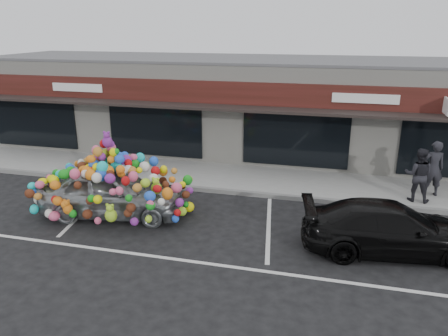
% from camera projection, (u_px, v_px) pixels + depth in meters
% --- Properties ---
extents(ground, '(90.00, 90.00, 0.00)m').
position_uv_depth(ground, '(178.00, 219.00, 13.52)').
color(ground, black).
rests_on(ground, ground).
extents(shop_building, '(24.00, 7.20, 4.31)m').
position_uv_depth(shop_building, '(239.00, 104.00, 20.61)').
color(shop_building, beige).
rests_on(shop_building, ground).
extents(sidewalk, '(26.00, 3.00, 0.15)m').
position_uv_depth(sidewalk, '(213.00, 176.00, 17.17)').
color(sidewalk, gray).
rests_on(sidewalk, ground).
extents(kerb, '(26.00, 0.18, 0.16)m').
position_uv_depth(kerb, '(202.00, 189.00, 15.79)').
color(kerb, slate).
rests_on(kerb, ground).
extents(parking_stripe_left, '(0.73, 4.37, 0.01)m').
position_uv_depth(parking_stripe_left, '(89.00, 207.00, 14.46)').
color(parking_stripe_left, silver).
rests_on(parking_stripe_left, ground).
extents(parking_stripe_mid, '(0.73, 4.37, 0.01)m').
position_uv_depth(parking_stripe_mid, '(269.00, 227.00, 13.03)').
color(parking_stripe_mid, silver).
rests_on(parking_stripe_mid, ground).
extents(lane_line, '(14.00, 0.12, 0.01)m').
position_uv_depth(lane_line, '(221.00, 265.00, 10.92)').
color(lane_line, silver).
rests_on(lane_line, ground).
extents(toy_car, '(3.23, 5.01, 2.78)m').
position_uv_depth(toy_car, '(112.00, 187.00, 13.57)').
color(toy_car, '#999FA2').
rests_on(toy_car, ground).
extents(black_sedan, '(2.56, 4.84, 1.34)m').
position_uv_depth(black_sedan, '(391.00, 228.00, 11.43)').
color(black_sedan, black).
rests_on(black_sedan, ground).
extents(pedestrian_a, '(0.76, 0.56, 1.92)m').
position_uv_depth(pedestrian_a, '(433.00, 168.00, 14.78)').
color(pedestrian_a, black).
rests_on(pedestrian_a, sidewalk).
extents(pedestrian_b, '(0.98, 0.82, 1.81)m').
position_uv_depth(pedestrian_b, '(418.00, 175.00, 14.32)').
color(pedestrian_b, black).
rests_on(pedestrian_b, sidewalk).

